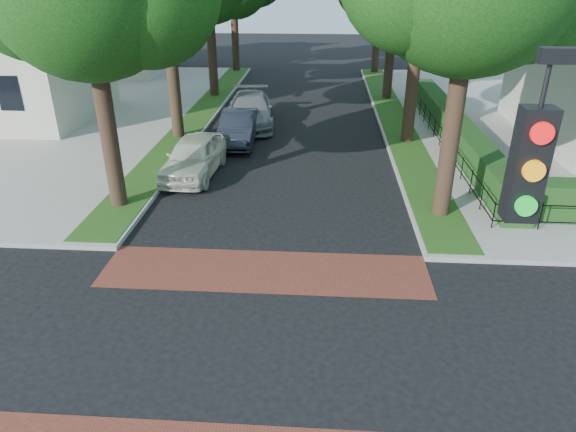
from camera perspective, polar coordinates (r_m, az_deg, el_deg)
name	(u,v)px	position (r m, az deg, el deg)	size (l,w,h in m)	color
ground	(250,348)	(11.71, -4.29, -14.43)	(120.00, 120.00, 0.00)	black
crosswalk_far	(265,271)	(14.27, -2.57, -6.12)	(9.00, 2.20, 0.01)	brown
grass_strip_ne	(394,118)	(29.16, 11.70, 10.64)	(1.60, 29.80, 0.02)	#1D4B15
grass_strip_nw	(199,114)	(29.69, -9.81, 11.06)	(1.60, 29.80, 0.02)	#1D4B15
hedge_main_road	(455,129)	(25.56, 18.08, 9.15)	(1.00, 18.00, 1.20)	#184518
fence_main_road	(437,132)	(25.42, 16.27, 8.94)	(0.06, 18.00, 0.90)	black
house_left_far	(101,5)	(44.26, -20.09, 21.18)	(10.00, 9.00, 10.14)	beige
parked_car_front	(194,156)	(20.92, -10.40, 6.55)	(1.86, 4.62, 1.57)	silver
parked_car_middle	(239,128)	(24.73, -5.50, 9.76)	(1.58, 4.54, 1.49)	black
parked_car_rear	(251,110)	(27.61, -4.17, 11.67)	(2.29, 5.64, 1.64)	gray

